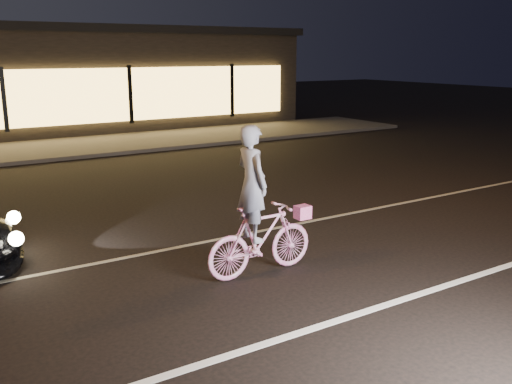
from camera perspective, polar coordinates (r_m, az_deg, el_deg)
ground at (r=7.82m, az=-4.57°, el=-10.25°), size 90.00×90.00×0.00m
lane_stripe_near at (r=6.67m, az=1.74°, el=-14.69°), size 60.00×0.12×0.01m
lane_stripe_far at (r=9.51m, az=-10.30°, el=-5.94°), size 60.00×0.10×0.01m
sidewalk at (r=19.86m, az=-22.62°, el=3.72°), size 30.00×4.00×0.12m
cyclist at (r=8.24m, az=0.25°, el=-3.10°), size 1.76×0.61×2.22m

